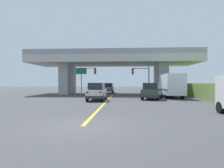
{
  "coord_description": "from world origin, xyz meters",
  "views": [
    {
      "loc": [
        1.88,
        -8.7,
        1.96
      ],
      "look_at": [
        0.35,
        16.33,
        1.88
      ],
      "focal_mm": 30.87,
      "sensor_mm": 36.0,
      "label": 1
    }
  ],
  "objects": [
    {
      "name": "suv_lead",
      "position": [
        -1.22,
        13.4,
        1.01
      ],
      "size": [
        1.87,
        4.8,
        2.02
      ],
      "color": "silver",
      "rests_on": "ground"
    },
    {
      "name": "sedan_oncoming",
      "position": [
        -1.28,
        31.2,
        1.01
      ],
      "size": [
        2.05,
        4.46,
        2.02
      ],
      "color": "slate",
      "rests_on": "ground"
    },
    {
      "name": "box_truck",
      "position": [
        8.34,
        18.26,
        1.67
      ],
      "size": [
        2.33,
        7.26,
        3.2
      ],
      "color": "navy",
      "rests_on": "ground"
    },
    {
      "name": "overpass_bridge",
      "position": [
        0.0,
        26.86,
        5.38
      ],
      "size": [
        29.74,
        9.69,
        7.63
      ],
      "color": "#B7B5AD",
      "rests_on": "ground"
    },
    {
      "name": "traffic_signal_nearside",
      "position": [
        4.92,
        22.34,
        3.19
      ],
      "size": [
        2.82,
        0.36,
        5.07
      ],
      "color": "#56595E",
      "rests_on": "ground"
    },
    {
      "name": "highway_sign",
      "position": [
        -5.35,
        23.63,
        3.56
      ],
      "size": [
        1.87,
        0.17,
        4.75
      ],
      "color": "slate",
      "rests_on": "ground"
    },
    {
      "name": "lane_divider_stripe",
      "position": [
        0.0,
        12.09,
        0.0
      ],
      "size": [
        0.2,
        24.18,
        0.01
      ],
      "primitive_type": "cube",
      "color": "yellow",
      "rests_on": "ground"
    },
    {
      "name": "ground",
      "position": [
        0.0,
        26.86,
        0.0
      ],
      "size": [
        160.0,
        160.0,
        0.0
      ],
      "primitive_type": "plane",
      "color": "#424244"
    },
    {
      "name": "traffic_signal_farside",
      "position": [
        -4.67,
        21.84,
        3.24
      ],
      "size": [
        3.45,
        0.36,
        5.04
      ],
      "color": "slate",
      "rests_on": "ground"
    },
    {
      "name": "suv_crossing",
      "position": [
        5.36,
        15.21,
        1.01
      ],
      "size": [
        3.2,
        4.76,
        2.02
      ],
      "rotation": [
        0.0,
        0.0,
        -0.3
      ],
      "color": "#2D4C33",
      "rests_on": "ground"
    }
  ]
}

